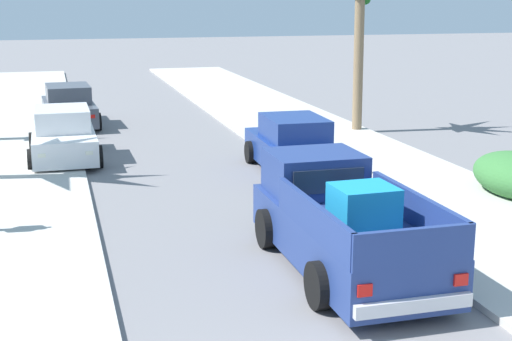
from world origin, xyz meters
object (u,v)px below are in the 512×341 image
(car_right_near, at_px, (294,146))
(pickup_truck, at_px, (341,224))
(car_left_near, at_px, (63,136))
(car_left_mid, at_px, (69,107))

(car_right_near, bearing_deg, pickup_truck, -101.85)
(car_left_near, height_order, car_left_mid, same)
(car_left_near, xyz_separation_m, car_right_near, (6.06, -3.22, 0.00))
(car_left_near, bearing_deg, pickup_truck, -66.29)
(car_left_near, xyz_separation_m, car_left_mid, (0.31, 5.93, 0.00))
(pickup_truck, height_order, car_left_mid, pickup_truck)
(car_left_mid, bearing_deg, car_right_near, -57.84)
(pickup_truck, distance_m, car_left_mid, 16.85)
(car_left_near, distance_m, car_right_near, 6.86)
(car_left_near, height_order, car_right_near, same)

